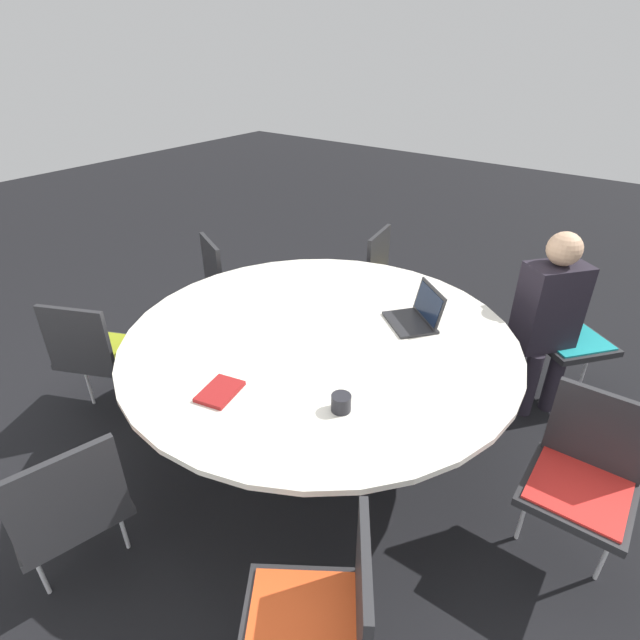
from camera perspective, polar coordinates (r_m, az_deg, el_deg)
The scene contains 14 objects.
ground_plane at distance 3.19m, azimuth 0.00°, elevation -13.23°, with size 16.00×16.00×0.00m, color black.
conference_table at distance 2.78m, azimuth 0.00°, elevation -3.21°, with size 2.15×2.15×0.74m.
chair_0 at distance 3.65m, azimuth 26.40°, elevation -0.70°, with size 0.60×0.61×0.86m.
chair_1 at distance 4.01m, azimuth 8.26°, elevation 4.98°, with size 0.49×0.51×0.86m.
chair_2 at distance 3.97m, azimuth -10.27°, elevation 4.54°, with size 0.58×0.57×0.86m.
chair_3 at distance 3.35m, azimuth -24.32°, elevation -2.99°, with size 0.58×0.57×0.86m.
chair_4 at distance 2.41m, azimuth -26.90°, elevation -18.19°, with size 0.51×0.53×0.86m.
chair_5 at distance 1.91m, azimuth 0.30°, elevation -30.90°, with size 0.60×0.60×0.86m.
chair_6 at distance 2.57m, azimuth 28.04°, elevation -15.11°, with size 0.45×0.43×0.86m.
person_0 at distance 3.36m, azimuth 24.81°, elevation 0.92°, with size 0.40×0.42×1.21m.
laptop at distance 2.88m, azimuth 11.09°, elevation 0.60°, with size 0.39×0.38×0.21m.
spiral_notebook at distance 2.36m, azimuth -11.37°, elevation -8.01°, with size 0.19×0.24×0.02m.
coffee_cup at distance 2.21m, azimuth 2.43°, elevation -9.44°, with size 0.09×0.09×0.08m.
handbag at distance 4.13m, azimuth -15.62°, elevation -0.91°, with size 0.36×0.16×0.28m.
Camera 1 is at (-1.40, 1.86, 2.18)m, focal length 28.00 mm.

